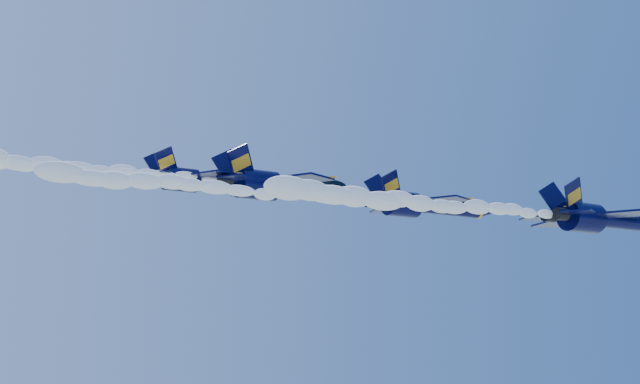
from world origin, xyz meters
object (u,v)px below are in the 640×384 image
jet_second (427,206)px  jet_fourth (209,181)px  jet_lead (607,219)px  jet_third (290,187)px

jet_second → jet_fourth: 21.83m
jet_lead → jet_fourth: bearing=149.8°
jet_third → jet_fourth: (-7.83, 2.57, 0.18)m
jet_third → jet_fourth: 8.24m
jet_second → jet_fourth: (-18.73, 11.00, 2.23)m
jet_second → jet_fourth: size_ratio=1.06×
jet_second → jet_third: 13.93m
jet_lead → jet_third: 32.20m
jet_lead → jet_second: (-15.88, 9.17, 1.18)m
jet_lead → jet_second: jet_second is taller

